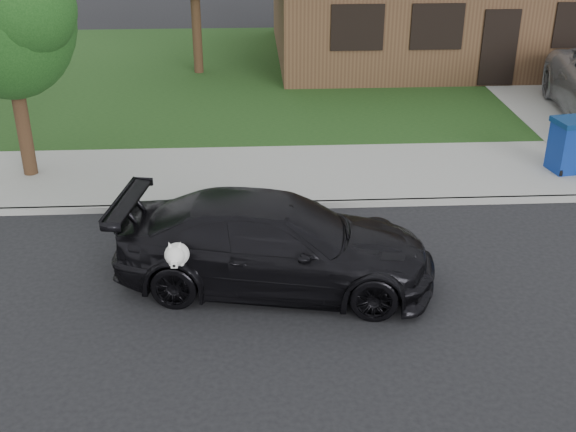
{
  "coord_description": "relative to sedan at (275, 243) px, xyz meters",
  "views": [
    {
      "loc": [
        -2.96,
        -8.77,
        5.85
      ],
      "look_at": [
        -2.44,
        0.91,
        1.1
      ],
      "focal_mm": 45.0,
      "sensor_mm": 36.0,
      "label": 1
    }
  ],
  "objects": [
    {
      "name": "ground",
      "position": [
        2.65,
        -0.81,
        -0.7
      ],
      "size": [
        120.0,
        120.0,
        0.0
      ],
      "primitive_type": "plane",
      "color": "black",
      "rests_on": "ground"
    },
    {
      "name": "sidewalk",
      "position": [
        2.65,
        4.19,
        -0.64
      ],
      "size": [
        60.0,
        3.0,
        0.12
      ],
      "primitive_type": "cube",
      "color": "gray",
      "rests_on": "ground"
    },
    {
      "name": "curb",
      "position": [
        2.65,
        2.69,
        -0.64
      ],
      "size": [
        60.0,
        0.12,
        0.12
      ],
      "primitive_type": "cube",
      "color": "gray",
      "rests_on": "ground"
    },
    {
      "name": "lawn",
      "position": [
        2.65,
        12.19,
        -0.63
      ],
      "size": [
        60.0,
        13.0,
        0.13
      ],
      "primitive_type": "cube",
      "color": "#193814",
      "rests_on": "ground"
    },
    {
      "name": "driveway",
      "position": [
        8.65,
        9.19,
        -0.63
      ],
      "size": [
        4.5,
        13.0,
        0.14
      ],
      "primitive_type": "cube",
      "color": "gray",
      "rests_on": "ground"
    },
    {
      "name": "sedan",
      "position": [
        0.0,
        0.0,
        0.0
      ],
      "size": [
        5.06,
        2.71,
        1.39
      ],
      "rotation": [
        0.0,
        0.0,
        1.41
      ],
      "color": "black",
      "rests_on": "ground"
    },
    {
      "name": "recycling_bin",
      "position": [
        6.16,
        3.95,
        -0.02
      ],
      "size": [
        0.77,
        0.77,
        1.11
      ],
      "rotation": [
        0.0,
        0.0,
        0.17
      ],
      "color": "navy",
      "rests_on": "sidewalk"
    },
    {
      "name": "tree_2",
      "position": [
        -4.74,
        4.3,
        2.57
      ],
      "size": [
        2.73,
        2.6,
        4.59
      ],
      "color": "#332114",
      "rests_on": "ground"
    }
  ]
}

